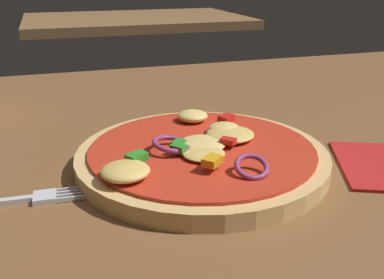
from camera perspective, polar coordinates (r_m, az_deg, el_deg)
dining_table at (r=0.44m, az=1.26°, el=-5.24°), size 1.42×0.92×0.03m
pizza at (r=0.42m, az=0.81°, el=-2.11°), size 0.24×0.24×0.03m
background_table at (r=1.82m, az=-7.31°, el=14.97°), size 0.84×0.57×0.03m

